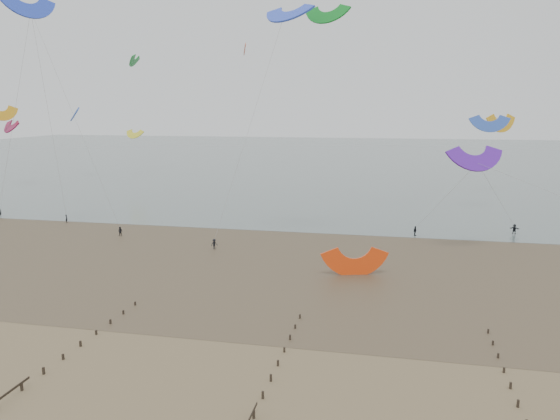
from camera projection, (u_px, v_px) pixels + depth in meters
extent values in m
plane|color=brown|center=(226.00, 369.00, 44.29)|extent=(500.00, 500.00, 0.00)
plane|color=#475654|center=(365.00, 157.00, 236.60)|extent=(500.00, 500.00, 0.00)
plane|color=#473A28|center=(300.00, 256.00, 77.94)|extent=(500.00, 500.00, 0.00)
ellipsoid|color=slate|center=(143.00, 275.00, 69.10)|extent=(23.60, 14.36, 0.01)
ellipsoid|color=slate|center=(386.00, 256.00, 78.39)|extent=(33.64, 18.32, 0.01)
ellipsoid|color=slate|center=(69.00, 235.00, 90.89)|extent=(26.95, 14.22, 0.01)
cube|color=black|center=(22.00, 387.00, 40.91)|extent=(0.16, 0.16, 0.65)
cube|color=black|center=(44.00, 371.00, 43.44)|extent=(0.16, 0.16, 0.62)
cube|color=black|center=(63.00, 357.00, 45.98)|extent=(0.16, 0.16, 0.59)
cube|color=black|center=(80.00, 344.00, 48.51)|extent=(0.16, 0.16, 0.57)
cube|color=black|center=(96.00, 332.00, 51.04)|extent=(0.16, 0.16, 0.54)
cube|color=black|center=(110.00, 322.00, 53.58)|extent=(0.16, 0.16, 0.51)
cube|color=black|center=(123.00, 312.00, 56.11)|extent=(0.16, 0.16, 0.48)
cube|color=black|center=(135.00, 304.00, 58.64)|extent=(0.16, 0.16, 0.45)
cube|color=black|center=(254.00, 415.00, 37.25)|extent=(0.16, 0.16, 0.65)
cube|color=black|center=(263.00, 395.00, 39.78)|extent=(0.16, 0.16, 0.62)
cube|color=black|center=(271.00, 378.00, 42.32)|extent=(0.16, 0.16, 0.59)
cube|color=black|center=(278.00, 363.00, 44.85)|extent=(0.16, 0.16, 0.57)
cube|color=black|center=(284.00, 350.00, 47.38)|extent=(0.16, 0.16, 0.54)
cube|color=black|center=(290.00, 338.00, 49.92)|extent=(0.16, 0.16, 0.51)
cube|color=black|center=(295.00, 327.00, 52.45)|extent=(0.16, 0.16, 0.48)
cube|color=black|center=(300.00, 317.00, 54.98)|extent=(0.16, 0.16, 0.45)
cube|color=black|center=(518.00, 404.00, 38.66)|extent=(0.16, 0.16, 0.59)
cube|color=black|center=(511.00, 386.00, 41.19)|extent=(0.16, 0.16, 0.57)
cube|color=black|center=(504.00, 370.00, 43.72)|extent=(0.16, 0.16, 0.54)
cube|color=black|center=(498.00, 356.00, 46.26)|extent=(0.16, 0.16, 0.51)
cube|color=black|center=(493.00, 343.00, 48.79)|extent=(0.16, 0.16, 0.48)
cube|color=black|center=(488.00, 332.00, 51.32)|extent=(0.16, 0.16, 0.45)
imported|color=black|center=(67.00, 219.00, 100.84)|extent=(0.65, 0.64, 1.51)
imported|color=black|center=(514.00, 229.00, 91.62)|extent=(1.67, 1.06, 1.72)
imported|color=black|center=(415.00, 231.00, 90.38)|extent=(0.78, 1.04, 1.64)
imported|color=black|center=(214.00, 244.00, 81.82)|extent=(1.17, 1.11, 1.59)
imported|color=black|center=(120.00, 231.00, 90.20)|extent=(0.83, 0.68, 1.57)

